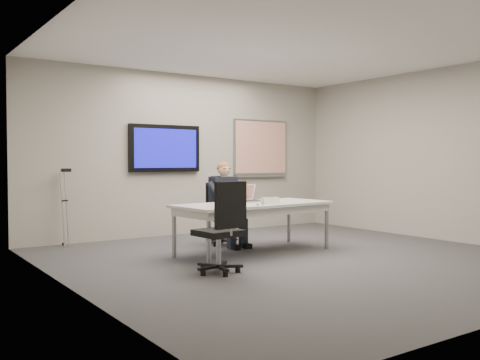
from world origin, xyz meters
TOP-DOWN VIEW (x-y plane):
  - floor at (0.00, 0.00)m, footprint 6.00×6.00m
  - ceiling at (0.00, 0.00)m, footprint 6.00×6.00m
  - wall_back at (0.00, 3.00)m, footprint 6.00×0.02m
  - wall_left at (-3.00, 0.00)m, footprint 0.02×6.00m
  - wall_right at (3.00, 0.00)m, footprint 0.02×6.00m
  - conference_table at (-0.24, 0.73)m, footprint 2.33×1.12m
  - tv_display at (-0.50, 2.95)m, footprint 1.30×0.09m
  - whiteboard at (1.55, 2.97)m, footprint 1.25×0.08m
  - office_chair_far at (-0.20, 1.64)m, footprint 0.53×0.53m
  - office_chair_near at (-1.36, -0.18)m, footprint 0.55×0.55m
  - seated_person at (-0.21, 1.40)m, footprint 0.40×0.69m
  - crutch at (-2.24, 2.83)m, footprint 0.23×0.47m
  - laptop at (-0.16, 0.96)m, footprint 0.37×0.35m
  - name_tent at (-0.19, 0.41)m, footprint 0.25×0.10m
  - pen at (-0.40, 0.43)m, footprint 0.07×0.14m

SIDE VIEW (x-z plane):
  - floor at x=0.00m, z-range -0.01..0.01m
  - office_chair_far at x=-0.20m, z-range -0.18..0.77m
  - office_chair_near at x=-1.36m, z-range -0.20..0.86m
  - seated_person at x=-0.21m, z-range -0.12..1.15m
  - crutch at x=-2.24m, z-range -0.01..1.21m
  - conference_table at x=-0.24m, z-range 0.27..0.97m
  - pen at x=-0.40m, z-range 0.70..0.71m
  - name_tent at x=-0.19m, z-range 0.70..0.80m
  - laptop at x=-0.16m, z-range 0.64..0.89m
  - wall_back at x=0.00m, z-range 0.00..2.80m
  - wall_left at x=-3.00m, z-range 0.00..2.80m
  - wall_right at x=3.00m, z-range 0.00..2.80m
  - tv_display at x=-0.50m, z-range 1.10..1.90m
  - whiteboard at x=1.55m, z-range 0.98..2.08m
  - ceiling at x=0.00m, z-range 2.79..2.81m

